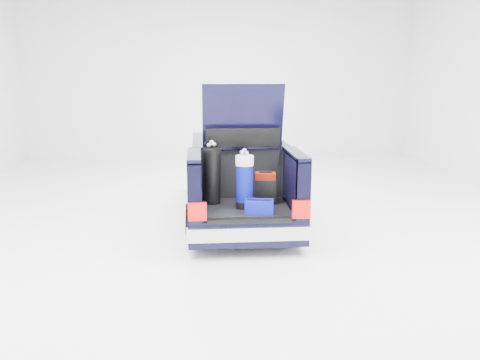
{
  "coord_description": "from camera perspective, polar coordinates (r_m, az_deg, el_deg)",
  "views": [
    {
      "loc": [
        -0.71,
        -9.04,
        2.64
      ],
      "look_at": [
        0.0,
        -0.5,
        0.81
      ],
      "focal_mm": 38.0,
      "sensor_mm": 36.0,
      "label": 1
    }
  ],
  "objects": [
    {
      "name": "ground",
      "position": [
        9.44,
        -0.25,
        -4.16
      ],
      "size": [
        14.0,
        14.0,
        0.0
      ],
      "primitive_type": "plane",
      "color": "white",
      "rests_on": "ground"
    },
    {
      "name": "blue_duffel",
      "position": [
        7.45,
        2.17,
        -3.03
      ],
      "size": [
        0.45,
        0.33,
        0.22
      ],
      "rotation": [
        0.0,
        0.0,
        -0.15
      ],
      "color": "#050976",
      "rests_on": "car"
    },
    {
      "name": "blue_golf_bag",
      "position": [
        7.68,
        0.52,
        -0.15
      ],
      "size": [
        0.36,
        0.36,
        0.92
      ],
      "rotation": [
        0.0,
        0.0,
        0.42
      ],
      "color": "black",
      "rests_on": "car"
    },
    {
      "name": "red_suitcase",
      "position": [
        8.0,
        2.86,
        -0.91
      ],
      "size": [
        0.33,
        0.24,
        0.52
      ],
      "rotation": [
        0.0,
        0.0,
        -0.11
      ],
      "color": "#6B1003",
      "rests_on": "car"
    },
    {
      "name": "black_golf_bag",
      "position": [
        7.96,
        -3.14,
        0.5
      ],
      "size": [
        0.37,
        0.41,
        0.99
      ],
      "rotation": [
        0.0,
        0.0,
        0.37
      ],
      "color": "black",
      "rests_on": "car"
    },
    {
      "name": "car",
      "position": [
        9.38,
        -0.31,
        -0.03
      ],
      "size": [
        1.87,
        4.65,
        2.47
      ],
      "color": "black",
      "rests_on": "ground"
    }
  ]
}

